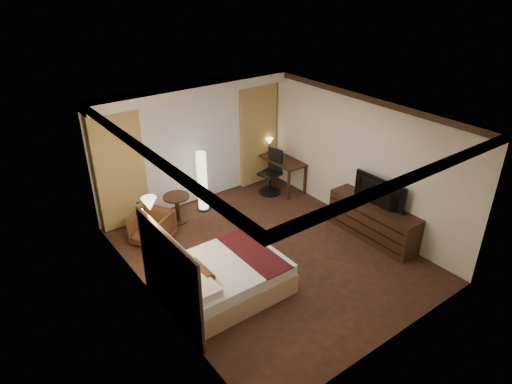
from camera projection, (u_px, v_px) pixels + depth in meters
floor at (269, 254)px, 8.59m from camera, size 4.50×5.50×0.01m
ceiling at (271, 116)px, 7.34m from camera, size 4.50×5.50×0.01m
back_wall at (192, 144)px, 9.92m from camera, size 4.50×0.02×2.70m
left_wall at (151, 232)px, 6.77m from camera, size 0.02×5.50×2.70m
right_wall at (358, 160)px, 9.16m from camera, size 0.02×5.50×2.70m
crown_molding at (271, 120)px, 7.37m from camera, size 4.50×5.50×0.12m
soffit at (194, 90)px, 9.17m from camera, size 4.50×0.50×0.20m
curtain_sheer at (194, 149)px, 9.91m from camera, size 2.48×0.04×2.45m
curtain_left_drape at (120, 170)px, 8.97m from camera, size 1.00×0.14×2.45m
curtain_right_drape at (258, 134)px, 10.77m from camera, size 1.00×0.14×2.45m
wall_sconce at (149, 204)px, 6.96m from camera, size 0.24×0.24×0.24m
bed at (225, 278)px, 7.51m from camera, size 1.90×1.48×0.56m
headboard at (170, 277)px, 6.78m from camera, size 0.12×1.78×1.50m
armchair at (152, 226)px, 8.80m from camera, size 0.90×0.92×0.70m
side_table at (177, 209)px, 9.51m from camera, size 0.55×0.55×0.60m
floor_lamp at (202, 181)px, 9.79m from camera, size 0.29×0.29×1.38m
desk at (281, 173)px, 10.87m from camera, size 0.55×1.23×0.75m
desk_lamp at (269, 146)px, 10.96m from camera, size 0.18×0.18×0.34m
office_chair at (270, 172)px, 10.56m from camera, size 0.61×0.61×1.06m
dresser at (373, 221)px, 8.94m from camera, size 0.50×1.91×0.74m
television at (376, 189)px, 8.60m from camera, size 0.70×1.17×0.15m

